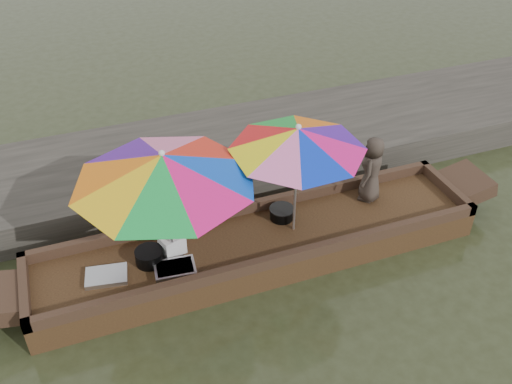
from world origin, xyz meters
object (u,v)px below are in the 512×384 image
object	(u,v)px
umbrella_stern	(296,180)
supply_bag	(172,245)
boat_hull	(259,247)
tray_crayfish	(175,270)
vendor	(372,169)
cooking_pot	(149,257)
tray_scallop	(106,276)
charcoal_grill	(282,214)
umbrella_bow	(168,208)

from	to	relation	value
umbrella_stern	supply_bag	bearing A→B (deg)	176.28
boat_hull	tray_crayfish	world-z (taller)	tray_crayfish
boat_hull	supply_bag	distance (m)	1.14
boat_hull	vendor	size ratio (longest dim) A/B	6.01
cooking_pot	vendor	world-z (taller)	vendor
tray_scallop	vendor	world-z (taller)	vendor
tray_scallop	charcoal_grill	bearing A→B (deg)	7.60
boat_hull	tray_scallop	bearing A→B (deg)	-178.43
charcoal_grill	vendor	distance (m)	1.37
tray_crayfish	umbrella_stern	xyz separation A→B (m)	(1.64, 0.25, 0.73)
tray_crayfish	boat_hull	bearing A→B (deg)	11.97
charcoal_grill	vendor	bearing A→B (deg)	-0.30
cooking_pot	charcoal_grill	bearing A→B (deg)	7.08
charcoal_grill	supply_bag	world-z (taller)	supply_bag
tray_crayfish	charcoal_grill	xyz separation A→B (m)	(1.58, 0.51, 0.03)
cooking_pot	tray_scallop	world-z (taller)	cooking_pot
charcoal_grill	supply_bag	bearing A→B (deg)	-174.03
charcoal_grill	umbrella_bow	xyz separation A→B (m)	(-1.54, -0.26, 0.70)
boat_hull	tray_scallop	world-z (taller)	tray_scallop
umbrella_bow	boat_hull	bearing A→B (deg)	0.00
charcoal_grill	tray_scallop	bearing A→B (deg)	-172.40
cooking_pot	vendor	xyz separation A→B (m)	(3.13, 0.22, 0.39)
tray_scallop	charcoal_grill	world-z (taller)	charcoal_grill
tray_crayfish	umbrella_bow	size ratio (longest dim) A/B	0.23
umbrella_bow	supply_bag	bearing A→B (deg)	80.28
cooking_pot	supply_bag	world-z (taller)	supply_bag
cooking_pot	vendor	bearing A→B (deg)	4.01
charcoal_grill	vendor	xyz separation A→B (m)	(1.31, -0.01, 0.41)
supply_bag	umbrella_stern	xyz separation A→B (m)	(1.58, -0.10, 0.65)
charcoal_grill	supply_bag	xyz separation A→B (m)	(-1.52, -0.16, 0.06)
cooking_pot	tray_crayfish	distance (m)	0.37
vendor	umbrella_bow	bearing A→B (deg)	-39.30
tray_crayfish	charcoal_grill	size ratio (longest dim) A/B	1.54
charcoal_grill	boat_hull	bearing A→B (deg)	-148.42
tray_scallop	umbrella_bow	bearing A→B (deg)	3.69
vendor	tray_crayfish	bearing A→B (deg)	-34.59
charcoal_grill	tray_crayfish	bearing A→B (deg)	-162.23
charcoal_grill	supply_bag	size ratio (longest dim) A/B	1.11
umbrella_bow	umbrella_stern	size ratio (longest dim) A/B	1.27
vendor	tray_scallop	bearing A→B (deg)	-39.61
vendor	umbrella_bow	size ratio (longest dim) A/B	0.46
boat_hull	charcoal_grill	bearing A→B (deg)	31.58
boat_hull	cooking_pot	bearing A→B (deg)	178.55
umbrella_stern	boat_hull	bearing A→B (deg)	180.00
boat_hull	umbrella_stern	size ratio (longest dim) A/B	3.49
tray_crayfish	umbrella_bow	world-z (taller)	umbrella_bow
boat_hull	supply_bag	size ratio (longest dim) A/B	20.65
supply_bag	tray_scallop	bearing A→B (deg)	-169.47
cooking_pot	tray_crayfish	xyz separation A→B (m)	(0.24, -0.28, -0.05)
tray_scallop	umbrella_stern	xyz separation A→B (m)	(2.42, 0.05, 0.74)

